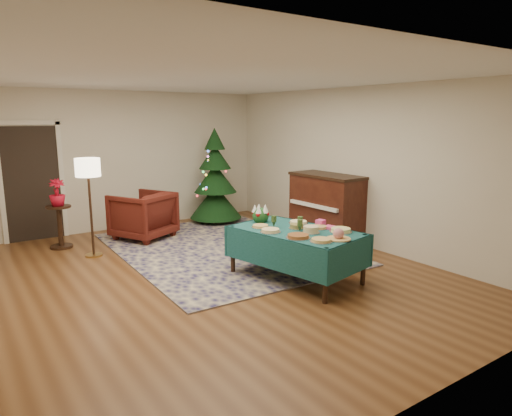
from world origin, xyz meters
TOP-DOWN VIEW (x-y plane):
  - room_shell at (0.00, 0.00)m, footprint 7.00×7.00m
  - doorway at (-1.60, 3.48)m, footprint 1.08×0.04m
  - rug at (0.88, 1.03)m, footprint 3.31×4.28m
  - buffet_table at (0.98, -0.78)m, footprint 1.38×1.94m
  - platter_0 at (0.85, -1.42)m, footprint 0.28×0.28m
  - platter_1 at (1.10, -1.46)m, footprint 0.31×0.31m
  - platter_2 at (1.39, -1.21)m, footprint 0.30×0.30m
  - platter_3 at (0.74, -1.12)m, footprint 0.32×0.32m
  - platter_4 at (1.04, -1.01)m, footprint 0.24×0.24m
  - platter_5 at (1.29, -0.89)m, footprint 0.26×0.26m
  - platter_6 at (0.62, -0.68)m, footprint 0.28×0.28m
  - platter_7 at (1.04, -0.72)m, footprint 0.22×0.22m
  - platter_8 at (1.26, -0.49)m, footprint 0.28×0.28m
  - platter_9 at (0.66, -0.39)m, footprint 0.25×0.25m
  - goblet_0 at (0.84, -0.46)m, footprint 0.07×0.07m
  - goblet_1 at (1.10, -0.71)m, footprint 0.07×0.07m
  - goblet_2 at (0.98, -0.86)m, footprint 0.07×0.07m
  - napkin_stack at (1.41, -0.97)m, footprint 0.16×0.16m
  - gift_box at (1.41, -0.80)m, footprint 0.13×0.13m
  - centerpiece at (0.87, -0.10)m, footprint 0.25×0.25m
  - armchair at (0.03, 2.45)m, footprint 1.22×1.19m
  - floor_lamp at (-1.03, 1.86)m, footprint 0.38×0.38m
  - side_table at (-1.36, 2.66)m, footprint 0.41×0.41m
  - potted_plant at (-1.36, 2.66)m, footprint 0.25×0.46m
  - christmas_tree at (1.81, 2.90)m, footprint 1.42×1.42m
  - piano at (2.69, 0.46)m, footprint 0.70×1.41m

SIDE VIEW (x-z plane):
  - rug at x=0.88m, z-range 0.00..0.02m
  - side_table at x=-1.36m, z-range -0.01..0.72m
  - armchair at x=0.03m, z-range 0.00..0.95m
  - buffet_table at x=0.98m, z-range 0.21..0.90m
  - piano at x=2.69m, z-range -0.01..1.19m
  - platter_8 at x=1.26m, z-range 0.69..0.73m
  - platter_5 at x=1.29m, z-range 0.69..0.73m
  - platter_9 at x=0.66m, z-range 0.69..0.73m
  - napkin_stack at x=1.41m, z-range 0.69..0.72m
  - platter_0 at x=0.85m, z-range 0.69..0.73m
  - platter_3 at x=0.74m, z-range 0.69..0.73m
  - platter_6 at x=0.62m, z-range 0.69..0.73m
  - platter_2 at x=1.39m, z-range 0.69..0.74m
  - platter_7 at x=1.04m, z-range 0.69..0.75m
  - platter_4 at x=1.04m, z-range 0.69..0.78m
  - gift_box at x=1.41m, z-range 0.69..0.78m
  - platter_1 at x=1.10m, z-range 0.67..0.82m
  - goblet_0 at x=0.84m, z-range 0.69..0.85m
  - goblet_1 at x=1.10m, z-range 0.69..0.85m
  - goblet_2 at x=0.98m, z-range 0.69..0.85m
  - centerpiece at x=0.87m, z-range 0.67..0.95m
  - potted_plant at x=-1.36m, z-range 0.73..0.98m
  - christmas_tree at x=1.81m, z-range -0.10..1.88m
  - doorway at x=-1.60m, z-range 0.02..2.18m
  - floor_lamp at x=-1.03m, z-range 0.55..2.12m
  - room_shell at x=0.00m, z-range -2.15..4.85m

